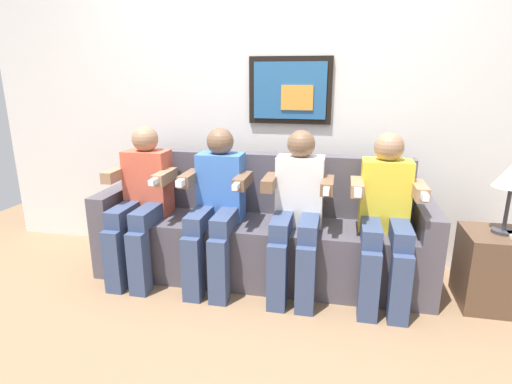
{
  "coord_description": "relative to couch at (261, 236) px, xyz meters",
  "views": [
    {
      "loc": [
        0.55,
        -2.47,
        1.46
      ],
      "look_at": [
        0.0,
        0.15,
        0.7
      ],
      "focal_mm": 28.87,
      "sensor_mm": 36.0,
      "label": 1
    }
  ],
  "objects": [
    {
      "name": "person_left_center",
      "position": [
        -0.28,
        -0.17,
        0.29
      ],
      "size": [
        0.46,
        0.56,
        1.11
      ],
      "color": "#3F72CC",
      "rests_on": "ground_plane"
    },
    {
      "name": "couch",
      "position": [
        0.0,
        0.0,
        0.0
      ],
      "size": [
        2.42,
        0.58,
        0.9
      ],
      "color": "#514C56",
      "rests_on": "ground_plane"
    },
    {
      "name": "side_table_right",
      "position": [
        1.56,
        -0.11,
        -0.06
      ],
      "size": [
        0.4,
        0.4,
        0.5
      ],
      "color": "brown",
      "rests_on": "ground_plane"
    },
    {
      "name": "back_wall_assembly",
      "position": [
        0.0,
        0.44,
        0.99
      ],
      "size": [
        4.82,
        0.1,
        2.6
      ],
      "color": "silver",
      "rests_on": "ground_plane"
    },
    {
      "name": "person_right_center",
      "position": [
        0.28,
        -0.17,
        0.29
      ],
      "size": [
        0.46,
        0.56,
        1.11
      ],
      "color": "white",
      "rests_on": "ground_plane"
    },
    {
      "name": "ground_plane",
      "position": [
        0.0,
        -0.33,
        -0.31
      ],
      "size": [
        6.26,
        6.26,
        0.0
      ],
      "primitive_type": "plane",
      "color": "#8C6B4C"
    },
    {
      "name": "person_rightmost",
      "position": [
        0.85,
        -0.17,
        0.29
      ],
      "size": [
        0.46,
        0.56,
        1.11
      ],
      "color": "yellow",
      "rests_on": "ground_plane"
    },
    {
      "name": "person_leftmost",
      "position": [
        -0.85,
        -0.17,
        0.29
      ],
      "size": [
        0.46,
        0.56,
        1.11
      ],
      "color": "#D8593F",
      "rests_on": "ground_plane"
    },
    {
      "name": "spare_remote_on_table",
      "position": [
        1.61,
        -0.16,
        0.2
      ],
      "size": [
        0.04,
        0.13,
        0.02
      ],
      "primitive_type": "cube",
      "color": "white",
      "rests_on": "side_table_right"
    }
  ]
}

